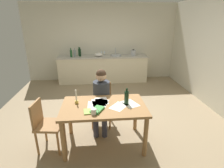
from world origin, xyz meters
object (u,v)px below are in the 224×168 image
object	(u,v)px
bottle_wine_red	(79,52)
chair_side_empty	(46,123)
book_cookery	(90,111)
dining_table	(104,111)
book_magazine	(97,110)
bottle_sauce	(80,52)
wine_glass_by_kettle	(101,52)
coffee_mug	(94,112)
wine_bottle_on_table	(127,97)
sink_unit	(116,55)
stovetop_kettle	(133,53)
mixing_bowl	(98,55)
bottle_vinegar	(75,53)
candlestick	(76,100)
bottle_oil	(71,53)
wine_glass_near_sink	(104,52)
chair_at_table	(102,102)
person_seated	(101,96)

from	to	relation	value
bottle_wine_red	chair_side_empty	bearing A→B (deg)	-94.81
book_cookery	bottle_wine_red	distance (m)	3.60
dining_table	book_magazine	world-z (taller)	book_magazine
bottle_sauce	wine_glass_by_kettle	size ratio (longest dim) A/B	1.95
book_magazine	bottle_sauce	distance (m)	3.55
coffee_mug	bottle_wine_red	xyz separation A→B (m)	(-0.50, 3.65, 0.24)
coffee_mug	wine_bottle_on_table	distance (m)	0.61
book_magazine	bottle_wine_red	xyz separation A→B (m)	(-0.55, 3.55, 0.27)
chair_side_empty	sink_unit	xyz separation A→B (m)	(1.52, 3.36, 0.45)
chair_side_empty	stovetop_kettle	size ratio (longest dim) A/B	3.90
coffee_mug	mixing_bowl	world-z (taller)	mixing_bowl
stovetop_kettle	bottle_vinegar	bearing A→B (deg)	179.30
dining_table	chair_side_empty	distance (m)	0.96
candlestick	bottle_oil	bearing A→B (deg)	98.42
bottle_oil	mixing_bowl	bearing A→B (deg)	1.15
bottle_wine_red	wine_glass_near_sink	size ratio (longest dim) A/B	1.95
chair_side_empty	book_magazine	world-z (taller)	chair_side_empty
chair_side_empty	coffee_mug	size ratio (longest dim) A/B	7.40
coffee_mug	wine_glass_near_sink	bearing A→B (deg)	84.70
chair_side_empty	chair_at_table	bearing A→B (deg)	36.14
chair_at_table	wine_bottle_on_table	xyz separation A→B (m)	(0.38, -0.63, 0.37)
wine_glass_near_sink	wine_glass_by_kettle	world-z (taller)	same
chair_at_table	sink_unit	world-z (taller)	sink_unit
bottle_sauce	mixing_bowl	size ratio (longest dim) A/B	1.13
coffee_mug	bottle_oil	distance (m)	3.61
dining_table	book_cookery	bearing A→B (deg)	-138.45
coffee_mug	bottle_wine_red	size ratio (longest dim) A/B	0.39
coffee_mug	chair_at_table	bearing A→B (deg)	80.94
book_cookery	bottle_vinegar	size ratio (longest dim) A/B	0.78
sink_unit	stovetop_kettle	xyz separation A→B (m)	(0.59, -0.00, 0.08)
chair_at_table	book_cookery	size ratio (longest dim) A/B	4.37
chair_side_empty	bottle_wine_red	size ratio (longest dim) A/B	2.85
candlestick	wine_bottle_on_table	bearing A→B (deg)	-6.44
person_seated	bottle_sauce	world-z (taller)	bottle_sauce
dining_table	bottle_oil	distance (m)	3.40
chair_at_table	wine_glass_near_sink	xyz separation A→B (m)	(0.20, 2.82, 0.52)
mixing_bowl	wine_glass_near_sink	world-z (taller)	wine_glass_near_sink
person_seated	wine_glass_near_sink	size ratio (longest dim) A/B	7.76
coffee_mug	book_cookery	distance (m)	0.11
book_cookery	bottle_wine_red	bearing A→B (deg)	89.69
dining_table	book_magazine	distance (m)	0.23
bottle_oil	coffee_mug	bearing A→B (deg)	-77.93
bottle_oil	chair_at_table	bearing A→B (deg)	-70.89
person_seated	bottle_oil	size ratio (longest dim) A/B	4.16
dining_table	wine_bottle_on_table	xyz separation A→B (m)	(0.38, 0.02, 0.22)
chair_at_table	wine_bottle_on_table	bearing A→B (deg)	-58.74
chair_side_empty	wine_glass_by_kettle	distance (m)	3.70
dining_table	bottle_oil	xyz separation A→B (m)	(-0.91, 3.25, 0.39)
chair_at_table	wine_glass_near_sink	world-z (taller)	wine_glass_near_sink
chair_at_table	book_cookery	distance (m)	0.90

